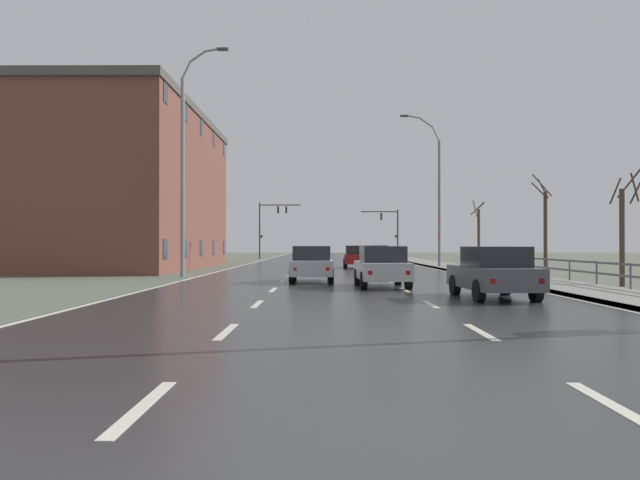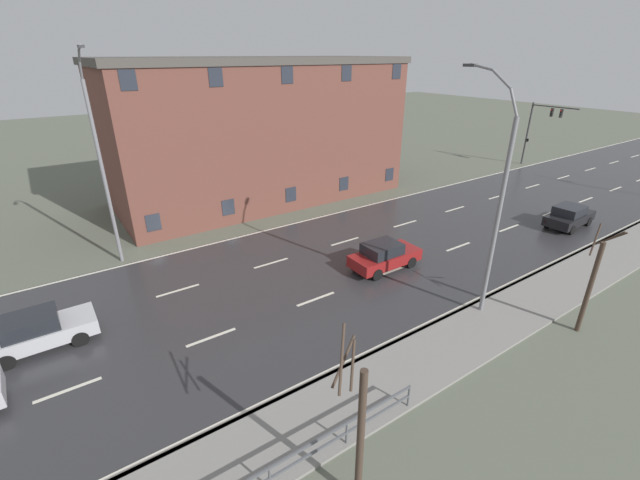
{
  "view_description": "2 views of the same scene",
  "coord_description": "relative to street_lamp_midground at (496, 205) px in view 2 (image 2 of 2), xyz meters",
  "views": [
    {
      "loc": [
        -0.54,
        -4.25,
        1.62
      ],
      "look_at": [
        -0.91,
        61.36,
        2.12
      ],
      "focal_mm": 35.57,
      "sensor_mm": 36.0,
      "label": 1
    },
    {
      "loc": [
        16.95,
        24.65,
        11.15
      ],
      "look_at": [
        0.0,
        36.24,
        1.9
      ],
      "focal_mm": 23.35,
      "sensor_mm": 36.0,
      "label": 2
    }
  ],
  "objects": [
    {
      "name": "ground_plane",
      "position": [
        -7.4,
        7.77,
        -5.31
      ],
      "size": [
        160.0,
        160.0,
        0.12
      ],
      "color": "#5B6051"
    },
    {
      "name": "road_asphalt_strip",
      "position": [
        -7.4,
        19.77,
        -5.24
      ],
      "size": [
        14.0,
        120.0,
        0.03
      ],
      "color": "#303033",
      "rests_on": "ground"
    },
    {
      "name": "street_lamp_midground",
      "position": [
        0.0,
        0.0,
        0.0
      ],
      "size": [
        2.84,
        0.24,
        10.8
      ],
      "color": "slate",
      "rests_on": "ground"
    },
    {
      "name": "street_lamp_left_bank",
      "position": [
        -14.87,
        -12.89,
        0.41
      ],
      "size": [
        2.38,
        0.24,
        11.52
      ],
      "color": "slate",
      "rests_on": "ground"
    },
    {
      "name": "traffic_signal_left",
      "position": [
        -14.18,
        28.36,
        -0.85
      ],
      "size": [
        4.81,
        0.36,
        6.46
      ],
      "color": "#38383A",
      "rests_on": "ground"
    },
    {
      "name": "car_mid_centre",
      "position": [
        -2.97,
        13.99,
        -4.44
      ],
      "size": [
        1.99,
        4.18,
        1.57
      ],
      "rotation": [
        0.0,
        0.0,
        0.05
      ],
      "color": "black",
      "rests_on": "ground"
    },
    {
      "name": "car_near_right",
      "position": [
        -8.46,
        -17.22,
        -4.44
      ],
      "size": [
        1.87,
        4.11,
        1.57
      ],
      "rotation": [
        0.0,
        0.0,
        0.01
      ],
      "color": "#B7B7BC",
      "rests_on": "ground"
    },
    {
      "name": "car_near_left",
      "position": [
        -5.64,
        -0.83,
        -4.44
      ],
      "size": [
        1.87,
        4.12,
        1.57
      ],
      "rotation": [
        0.0,
        0.0,
        -0.01
      ],
      "color": "maroon",
      "rests_on": "ground"
    },
    {
      "name": "brick_building",
      "position": [
        -21.48,
        -0.46,
        0.21
      ],
      "size": [
        10.22,
        22.99,
        10.9
      ],
      "color": "brown",
      "rests_on": "ground"
    },
    {
      "name": "bare_tree_mid",
      "position": [
        3.92,
        -10.54,
        -2.76
      ],
      "size": [
        0.85,
        1.02,
        5.43
      ],
      "color": "#423328",
      "rests_on": "ground"
    },
    {
      "name": "bare_tree_far",
      "position": [
        3.5,
        2.3,
        -2.9
      ],
      "size": [
        1.04,
        0.97,
        4.92
      ],
      "color": "#423328",
      "rests_on": "ground"
    }
  ]
}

